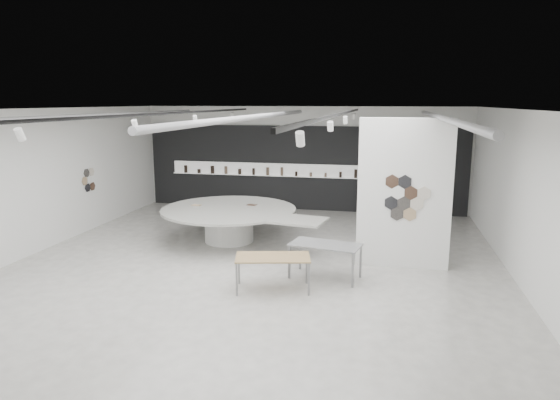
% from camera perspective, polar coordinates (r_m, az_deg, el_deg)
% --- Properties ---
extents(room, '(12.02, 14.02, 3.82)m').
position_cam_1_polar(room, '(11.72, -3.65, 1.84)').
color(room, beige).
rests_on(room, ground).
extents(back_wall_display, '(11.80, 0.27, 3.10)m').
position_cam_1_polar(back_wall_display, '(18.49, 2.26, 3.64)').
color(back_wall_display, black).
rests_on(back_wall_display, ground).
extents(partition_column, '(2.20, 0.38, 3.60)m').
position_cam_1_polar(partition_column, '(12.32, 13.99, 0.70)').
color(partition_column, white).
rests_on(partition_column, ground).
extents(display_island, '(5.19, 4.46, 0.99)m').
position_cam_1_polar(display_island, '(14.35, -5.61, -2.29)').
color(display_island, white).
rests_on(display_island, ground).
extents(sample_table_wood, '(1.71, 1.12, 0.74)m').
position_cam_1_polar(sample_table_wood, '(10.68, -0.83, -6.76)').
color(sample_table_wood, '#997B4F').
rests_on(sample_table_wood, ground).
extents(sample_table_stone, '(1.69, 1.07, 0.81)m').
position_cam_1_polar(sample_table_stone, '(11.39, 5.20, -5.36)').
color(sample_table_stone, slate).
rests_on(sample_table_stone, ground).
extents(kitchen_counter, '(1.84, 0.81, 1.41)m').
position_cam_1_polar(kitchen_counter, '(17.96, 12.03, -0.16)').
color(kitchen_counter, white).
rests_on(kitchen_counter, ground).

